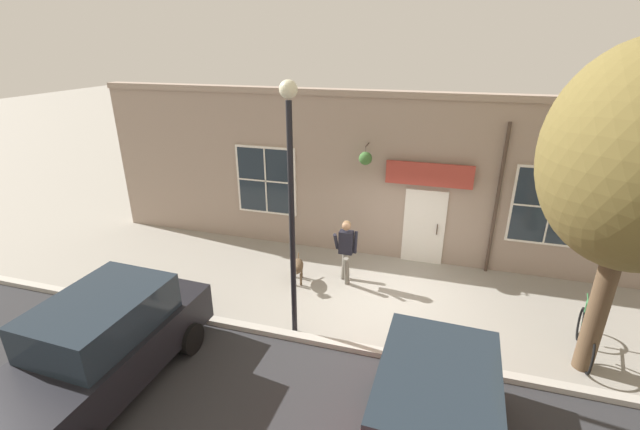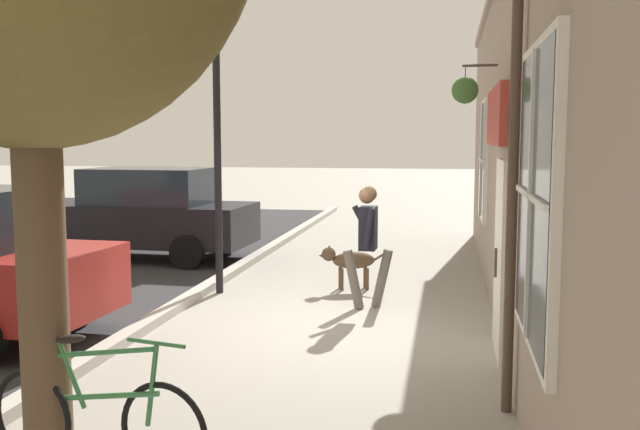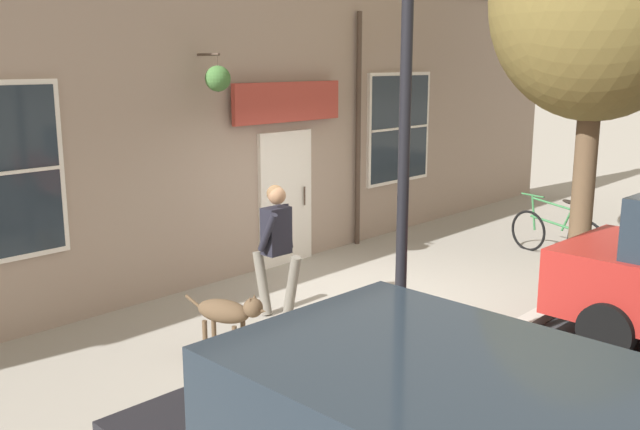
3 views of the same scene
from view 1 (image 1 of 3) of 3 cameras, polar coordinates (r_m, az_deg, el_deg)
ground_plane at (r=10.51m, az=9.32°, el=-11.08°), size 90.00×90.00×0.00m
storefront_facade at (r=11.67m, az=11.57°, el=4.66°), size 0.95×18.00×4.56m
pedestrian_walking at (r=10.64m, az=3.49°, el=-4.12°), size 0.68×0.56×1.68m
dog_on_leash at (r=10.83m, az=-3.02°, el=-6.94°), size 1.03×0.46×0.69m
leaning_bicycle at (r=10.07m, az=31.90°, el=-13.65°), size 1.73×0.27×1.00m
parked_car_nearest_curb at (r=8.51m, az=-27.26°, el=-15.33°), size 4.36×2.06×1.75m
street_lamp at (r=7.86m, az=-3.91°, el=4.38°), size 0.32×0.32×5.12m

